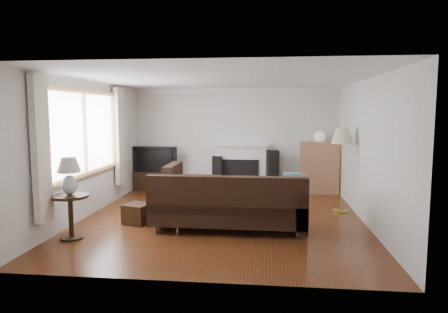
# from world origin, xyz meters

# --- Properties ---
(room) EXTENTS (5.10, 5.60, 2.54)m
(room) POSITION_xyz_m (0.00, 0.00, 1.25)
(room) COLOR #532712
(room) RESTS_ON ground
(window) EXTENTS (0.12, 2.74, 1.54)m
(window) POSITION_xyz_m (-2.45, -0.20, 1.55)
(window) COLOR olive
(window) RESTS_ON room
(curtain_near) EXTENTS (0.10, 0.35, 2.10)m
(curtain_near) POSITION_xyz_m (-2.40, -1.72, 1.40)
(curtain_near) COLOR beige
(curtain_near) RESTS_ON room
(curtain_far) EXTENTS (0.10, 0.35, 2.10)m
(curtain_far) POSITION_xyz_m (-2.40, 1.32, 1.40)
(curtain_far) COLOR beige
(curtain_far) RESTS_ON room
(fireplace) EXTENTS (1.40, 0.26, 1.15)m
(fireplace) POSITION_xyz_m (0.15, 2.64, 0.57)
(fireplace) COLOR white
(fireplace) RESTS_ON room
(tv_stand) EXTENTS (0.91, 0.41, 0.46)m
(tv_stand) POSITION_xyz_m (-2.01, 2.50, 0.23)
(tv_stand) COLOR black
(tv_stand) RESTS_ON ground
(television) EXTENTS (1.10, 0.14, 0.63)m
(television) POSITION_xyz_m (-1.92, 2.50, 0.77)
(television) COLOR black
(television) RESTS_ON tv_stand
(speaker_left) EXTENTS (0.24, 0.29, 0.85)m
(speaker_left) POSITION_xyz_m (-0.41, 2.55, 0.42)
(speaker_left) COLOR black
(speaker_left) RESTS_ON ground
(speaker_right) EXTENTS (0.33, 0.37, 1.01)m
(speaker_right) POSITION_xyz_m (0.93, 2.53, 0.50)
(speaker_right) COLOR black
(speaker_right) RESTS_ON ground
(bookshelf) EXTENTS (0.88, 0.42, 1.21)m
(bookshelf) POSITION_xyz_m (2.03, 2.51, 0.61)
(bookshelf) COLOR #9D6749
(bookshelf) RESTS_ON ground
(globe_lamp) EXTENTS (0.28, 0.28, 0.28)m
(globe_lamp) POSITION_xyz_m (2.03, 2.51, 1.35)
(globe_lamp) COLOR white
(globe_lamp) RESTS_ON bookshelf
(sectional_sofa) EXTENTS (2.72, 1.99, 0.88)m
(sectional_sofa) POSITION_xyz_m (0.18, -0.63, 0.44)
(sectional_sofa) COLOR black
(sectional_sofa) RESTS_ON ground
(coffee_table) EXTENTS (1.04, 0.64, 0.39)m
(coffee_table) POSITION_xyz_m (0.36, 0.74, 0.19)
(coffee_table) COLOR #9E714B
(coffee_table) RESTS_ON ground
(footstool) EXTENTS (0.51, 0.51, 0.34)m
(footstool) POSITION_xyz_m (-1.42, -0.49, 0.17)
(footstool) COLOR black
(footstool) RESTS_ON ground
(floor_lamp) EXTENTS (0.50, 0.50, 1.63)m
(floor_lamp) POSITION_xyz_m (2.22, 0.72, 0.81)
(floor_lamp) COLOR #A7923A
(floor_lamp) RESTS_ON ground
(side_table) EXTENTS (0.55, 0.55, 0.68)m
(side_table) POSITION_xyz_m (-2.15, -1.42, 0.34)
(side_table) COLOR black
(side_table) RESTS_ON ground
(table_lamp) EXTENTS (0.35, 0.35, 0.57)m
(table_lamp) POSITION_xyz_m (-2.15, -1.42, 0.96)
(table_lamp) COLOR silver
(table_lamp) RESTS_ON side_table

